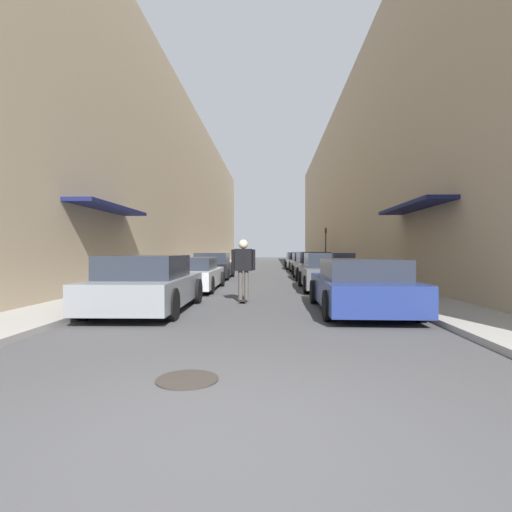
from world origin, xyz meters
TOP-DOWN VIEW (x-y plane):
  - ground at (0.00, 23.24)m, footprint 127.82×127.82m
  - curb_strip_left at (-4.55, 29.05)m, footprint 1.80×58.10m
  - curb_strip_right at (4.55, 29.05)m, footprint 1.80×58.10m
  - building_row_left at (-7.45, 29.05)m, footprint 4.90×58.10m
  - building_row_right at (7.45, 29.05)m, footprint 4.90×58.10m
  - parked_car_left_0 at (-2.58, 6.41)m, footprint 2.06×4.48m
  - parked_car_left_1 at (-2.48, 11.62)m, footprint 1.90×4.79m
  - parked_car_left_2 at (-2.67, 17.71)m, footprint 1.96×4.42m
  - parked_car_right_0 at (2.53, 6.52)m, footprint 2.08×4.53m
  - parked_car_right_1 at (2.49, 11.93)m, footprint 1.96×4.56m
  - parked_car_right_2 at (2.49, 17.37)m, footprint 1.86×4.03m
  - parked_car_right_3 at (2.60, 23.07)m, footprint 1.96×4.77m
  - parked_car_right_4 at (2.49, 29.09)m, footprint 2.03×4.35m
  - parked_car_right_5 at (2.59, 35.03)m, footprint 1.91×4.45m
  - skateboarder at (-0.38, 8.16)m, footprint 0.68×0.78m
  - manhole_cover at (-0.52, 1.33)m, footprint 0.70×0.70m
  - traffic_light at (4.78, 29.55)m, footprint 0.16×0.22m

SIDE VIEW (x-z plane):
  - ground at x=0.00m, z-range 0.00..0.00m
  - manhole_cover at x=-0.52m, z-range 0.00..0.02m
  - curb_strip_left at x=-4.55m, z-range 0.00..0.12m
  - curb_strip_right at x=4.55m, z-range 0.00..0.12m
  - parked_car_left_1 at x=-2.48m, z-range -0.02..1.20m
  - parked_car_right_5 at x=2.59m, z-range -0.02..1.23m
  - parked_car_right_0 at x=2.53m, z-range -0.02..1.24m
  - parked_car_left_2 at x=-2.67m, z-range -0.03..1.31m
  - parked_car_right_4 at x=2.49m, z-range -0.03..1.31m
  - parked_car_right_3 at x=2.60m, z-range -0.02..1.31m
  - parked_car_left_0 at x=-2.58m, z-range -0.02..1.32m
  - parked_car_right_1 at x=2.49m, z-range -0.03..1.34m
  - parked_car_right_2 at x=2.49m, z-range -0.03..1.37m
  - skateboarder at x=-0.38m, z-range 0.21..1.98m
  - traffic_light at x=4.78m, z-range 0.52..3.73m
  - building_row_left at x=-7.45m, z-range 0.00..12.27m
  - building_row_right at x=7.45m, z-range 0.00..12.94m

